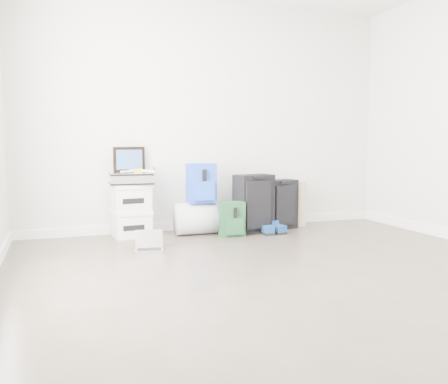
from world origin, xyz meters
name	(u,v)px	position (x,y,z in m)	size (l,w,h in m)	color
ground	(313,286)	(0.00, 0.00, 0.00)	(5.00, 5.00, 0.00)	#3C362C
room_envelope	(316,45)	(0.00, 0.02, 1.72)	(4.52, 5.02, 2.71)	silver
boxes_stack	(132,211)	(-0.99, 2.26, 0.29)	(0.44, 0.37, 0.58)	silver
briefcase	(131,179)	(-0.99, 2.26, 0.65)	(0.45, 0.33, 0.13)	#B2B2B7
painting	(129,159)	(-0.99, 2.36, 0.86)	(0.37, 0.14, 0.28)	black
drone	(138,171)	(-0.91, 2.24, 0.74)	(0.42, 0.42, 0.05)	gold
duffel_bag	(201,218)	(-0.21, 2.17, 0.18)	(0.36, 0.36, 0.59)	#919499
blue_backpack	(202,184)	(-0.21, 2.14, 0.58)	(0.32, 0.24, 0.44)	#1C48B7
large_suitcase	(254,204)	(0.40, 2.07, 0.34)	(0.48, 0.36, 0.67)	black
green_backpack	(232,220)	(0.08, 1.93, 0.19)	(0.29, 0.23, 0.39)	#13351B
carry_on	(281,204)	(0.81, 2.19, 0.30)	(0.41, 0.31, 0.59)	black
shoes	(271,229)	(0.56, 1.95, 0.05)	(0.27, 0.31, 0.10)	black
rolled_rug	(299,204)	(1.10, 2.28, 0.28)	(0.18, 0.18, 0.56)	tan
laptop	(149,245)	(-0.92, 1.55, 0.05)	(0.30, 0.24, 0.19)	#B6B5BA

